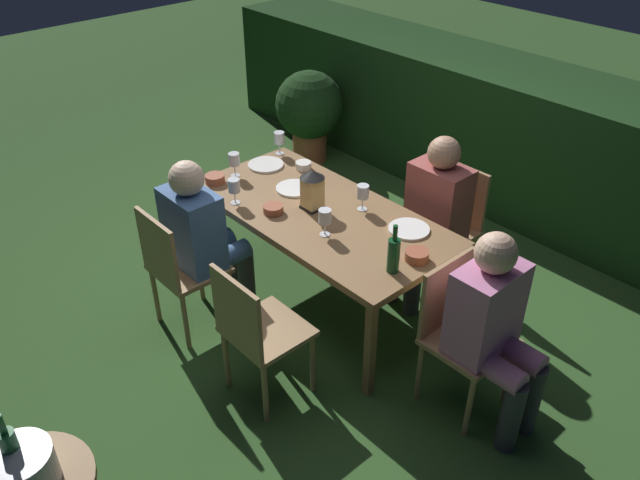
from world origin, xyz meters
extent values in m
plane|color=#2D5123|center=(0.00, 0.00, 0.00)|extent=(16.00, 16.00, 0.00)
cube|color=olive|center=(0.00, 0.00, 0.70)|extent=(1.74, 0.85, 0.04)
cube|color=olive|center=(-0.80, -0.35, 0.34)|extent=(0.05, 0.05, 0.68)
cube|color=olive|center=(0.80, -0.35, 0.34)|extent=(0.05, 0.05, 0.68)
cube|color=olive|center=(-0.80, 0.35, 0.34)|extent=(0.05, 0.05, 0.68)
cube|color=olive|center=(0.80, 0.35, 0.34)|extent=(0.05, 0.05, 0.68)
cube|color=#9E7A51|center=(-0.39, -0.74, 0.43)|extent=(0.42, 0.40, 0.03)
cube|color=#9E7A51|center=(-0.39, -0.93, 0.66)|extent=(0.40, 0.02, 0.42)
cylinder|color=#9E7A51|center=(-0.57, -0.57, 0.21)|extent=(0.03, 0.03, 0.42)
cylinder|color=#9E7A51|center=(-0.21, -0.57, 0.21)|extent=(0.03, 0.03, 0.42)
cylinder|color=#9E7A51|center=(-0.57, -0.91, 0.21)|extent=(0.03, 0.03, 0.42)
cylinder|color=#9E7A51|center=(-0.21, -0.91, 0.21)|extent=(0.03, 0.03, 0.42)
cube|color=#426699|center=(-0.39, -0.68, 0.70)|extent=(0.38, 0.24, 0.50)
sphere|color=beige|center=(-0.39, -0.68, 1.04)|extent=(0.21, 0.21, 0.21)
cylinder|color=#426699|center=(-0.48, -0.54, 0.46)|extent=(0.13, 0.36, 0.13)
cylinder|color=#426699|center=(-0.30, -0.54, 0.46)|extent=(0.13, 0.36, 0.13)
cylinder|color=#333338|center=(-0.48, -0.38, 0.23)|extent=(0.11, 0.11, 0.45)
cylinder|color=#333338|center=(-0.30, -0.38, 0.23)|extent=(0.11, 0.11, 0.45)
cube|color=#9E7A51|center=(0.39, 0.74, 0.43)|extent=(0.42, 0.40, 0.03)
cube|color=#9E7A51|center=(0.39, 0.93, 0.66)|extent=(0.40, 0.03, 0.42)
cylinder|color=#9E7A51|center=(0.57, 0.57, 0.21)|extent=(0.03, 0.03, 0.42)
cylinder|color=#9E7A51|center=(0.21, 0.57, 0.21)|extent=(0.03, 0.03, 0.42)
cylinder|color=#9E7A51|center=(0.57, 0.91, 0.21)|extent=(0.03, 0.03, 0.42)
cylinder|color=#9E7A51|center=(0.21, 0.91, 0.21)|extent=(0.03, 0.03, 0.42)
cube|color=#9E4C47|center=(0.39, 0.68, 0.70)|extent=(0.38, 0.24, 0.50)
sphere|color=tan|center=(0.39, 0.68, 1.04)|extent=(0.21, 0.21, 0.21)
cylinder|color=#9E4C47|center=(0.48, 0.54, 0.46)|extent=(0.13, 0.36, 0.13)
cylinder|color=#9E4C47|center=(0.30, 0.54, 0.46)|extent=(0.13, 0.36, 0.13)
cylinder|color=#333338|center=(0.48, 0.38, 0.23)|extent=(0.11, 0.11, 0.45)
cylinder|color=#333338|center=(0.30, 0.38, 0.23)|extent=(0.11, 0.11, 0.45)
cube|color=#9E7A51|center=(1.19, 0.00, 0.43)|extent=(0.40, 0.42, 0.03)
cube|color=#9E7A51|center=(1.00, 0.00, 0.66)|extent=(0.03, 0.40, 0.42)
cylinder|color=#9E7A51|center=(1.36, 0.18, 0.21)|extent=(0.03, 0.03, 0.42)
cylinder|color=#9E7A51|center=(1.36, -0.18, 0.21)|extent=(0.03, 0.03, 0.42)
cylinder|color=#9E7A51|center=(1.02, 0.18, 0.21)|extent=(0.03, 0.03, 0.42)
cylinder|color=#9E7A51|center=(1.02, -0.18, 0.21)|extent=(0.03, 0.03, 0.42)
cube|color=#C675A3|center=(1.25, 0.00, 0.70)|extent=(0.24, 0.38, 0.50)
sphere|color=#D1A889|center=(1.25, 0.00, 1.04)|extent=(0.21, 0.21, 0.21)
cylinder|color=#C675A3|center=(1.39, 0.09, 0.46)|extent=(0.36, 0.13, 0.13)
cylinder|color=#C675A3|center=(1.39, -0.09, 0.46)|extent=(0.36, 0.13, 0.13)
cylinder|color=#333338|center=(1.55, 0.09, 0.23)|extent=(0.11, 0.11, 0.45)
cylinder|color=#333338|center=(1.55, -0.09, 0.23)|extent=(0.11, 0.11, 0.45)
cube|color=#9E7A51|center=(0.39, -0.74, 0.43)|extent=(0.42, 0.40, 0.03)
cube|color=#9E7A51|center=(0.39, -0.93, 0.66)|extent=(0.40, 0.02, 0.42)
cylinder|color=#9E7A51|center=(0.21, -0.57, 0.21)|extent=(0.03, 0.03, 0.42)
cylinder|color=#9E7A51|center=(0.57, -0.57, 0.21)|extent=(0.03, 0.03, 0.42)
cylinder|color=#9E7A51|center=(0.21, -0.91, 0.21)|extent=(0.03, 0.03, 0.42)
cylinder|color=#9E7A51|center=(0.57, -0.91, 0.21)|extent=(0.03, 0.03, 0.42)
cube|color=black|center=(-0.06, -0.01, 0.73)|extent=(0.12, 0.12, 0.01)
cube|color=#F9D17A|center=(-0.06, -0.01, 0.84)|extent=(0.11, 0.11, 0.20)
cone|color=black|center=(-0.06, -0.01, 0.97)|extent=(0.15, 0.15, 0.05)
cylinder|color=#144723|center=(0.73, -0.13, 0.83)|extent=(0.07, 0.07, 0.20)
cylinder|color=#144723|center=(0.73, -0.13, 0.97)|extent=(0.03, 0.03, 0.09)
cylinder|color=silver|center=(-0.80, 0.33, 0.73)|extent=(0.06, 0.06, 0.00)
cylinder|color=silver|center=(-0.80, 0.33, 0.77)|extent=(0.01, 0.01, 0.08)
cylinder|color=silver|center=(-0.80, 0.33, 0.85)|extent=(0.08, 0.08, 0.08)
cylinder|color=maroon|center=(-0.80, 0.33, 0.83)|extent=(0.07, 0.07, 0.03)
cylinder|color=silver|center=(0.16, 0.21, 0.73)|extent=(0.06, 0.06, 0.00)
cylinder|color=silver|center=(0.16, 0.21, 0.77)|extent=(0.01, 0.01, 0.08)
cylinder|color=silver|center=(0.16, 0.21, 0.85)|extent=(0.08, 0.08, 0.08)
cylinder|color=maroon|center=(0.16, 0.21, 0.83)|extent=(0.07, 0.07, 0.03)
cylinder|color=silver|center=(-0.44, -0.33, 0.73)|extent=(0.06, 0.06, 0.00)
cylinder|color=silver|center=(-0.44, -0.33, 0.77)|extent=(0.01, 0.01, 0.08)
cylinder|color=silver|center=(-0.44, -0.33, 0.85)|extent=(0.08, 0.08, 0.08)
cylinder|color=maroon|center=(-0.44, -0.33, 0.83)|extent=(0.07, 0.07, 0.03)
cylinder|color=silver|center=(-0.74, -0.11, 0.73)|extent=(0.06, 0.06, 0.00)
cylinder|color=silver|center=(-0.74, -0.11, 0.77)|extent=(0.01, 0.01, 0.08)
cylinder|color=silver|center=(-0.74, -0.11, 0.85)|extent=(0.08, 0.08, 0.08)
cylinder|color=maroon|center=(-0.74, -0.11, 0.83)|extent=(0.07, 0.07, 0.03)
cylinder|color=silver|center=(0.22, -0.16, 0.73)|extent=(0.06, 0.06, 0.00)
cylinder|color=silver|center=(0.22, -0.16, 0.77)|extent=(0.01, 0.01, 0.08)
cylinder|color=silver|center=(0.22, -0.16, 0.85)|extent=(0.08, 0.08, 0.08)
cylinder|color=maroon|center=(0.22, -0.16, 0.83)|extent=(0.07, 0.07, 0.03)
cylinder|color=white|center=(-0.32, 0.06, 0.73)|extent=(0.24, 0.24, 0.01)
cylinder|color=white|center=(0.52, 0.24, 0.73)|extent=(0.25, 0.25, 0.01)
cylinder|color=white|center=(-0.72, 0.14, 0.73)|extent=(0.25, 0.25, 0.01)
cylinder|color=#9E5138|center=(-0.18, -0.23, 0.75)|extent=(0.13, 0.13, 0.05)
cylinder|color=#424C1E|center=(-0.18, -0.23, 0.76)|extent=(0.11, 0.11, 0.01)
cylinder|color=silver|center=(-0.51, 0.30, 0.75)|extent=(0.11, 0.11, 0.05)
cylinder|color=tan|center=(-0.51, 0.30, 0.76)|extent=(0.09, 0.09, 0.01)
cylinder|color=#9E5138|center=(0.75, 0.04, 0.75)|extent=(0.13, 0.13, 0.06)
cylinder|color=#477533|center=(0.75, 0.04, 0.76)|extent=(0.11, 0.11, 0.02)
cylinder|color=#9E5138|center=(-0.75, -0.27, 0.75)|extent=(0.13, 0.13, 0.06)
cylinder|color=beige|center=(-0.75, -0.27, 0.76)|extent=(0.11, 0.11, 0.02)
cylinder|color=#B2B7BF|center=(0.67, -2.12, 0.74)|extent=(0.26, 0.26, 0.17)
cylinder|color=white|center=(0.67, -2.12, 0.79)|extent=(0.23, 0.23, 0.04)
cylinder|color=#1E5B2D|center=(0.63, -2.12, 0.83)|extent=(0.07, 0.07, 0.16)
cylinder|color=#1E5B2D|center=(0.63, -2.12, 0.96)|extent=(0.03, 0.03, 0.09)
cube|color=#193816|center=(0.00, 2.19, 0.56)|extent=(6.32, 0.86, 1.12)
cylinder|color=#9E5133|center=(-1.70, 1.40, 0.14)|extent=(0.32, 0.32, 0.29)
sphere|color=#193816|center=(-1.70, 1.40, 0.56)|extent=(0.63, 0.63, 0.63)
camera|label=1|loc=(2.55, -2.31, 2.78)|focal=36.01mm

